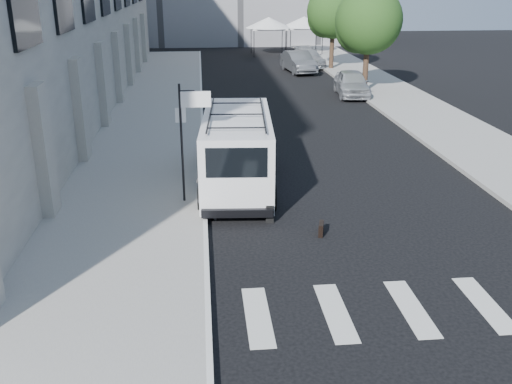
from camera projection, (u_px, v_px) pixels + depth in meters
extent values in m
plane|color=black|center=(285.00, 248.00, 14.42)|extent=(120.00, 120.00, 0.00)
cube|color=gray|center=(157.00, 111.00, 28.91)|extent=(4.50, 48.00, 0.15)
cube|color=gray|center=(387.00, 91.00, 33.82)|extent=(4.00, 56.00, 0.15)
cylinder|color=black|center=(182.00, 144.00, 16.49)|extent=(0.07, 0.07, 3.50)
cube|color=white|center=(180.00, 115.00, 16.21)|extent=(0.30, 0.03, 0.42)
cube|color=white|center=(196.00, 99.00, 16.07)|extent=(0.85, 0.06, 0.45)
cylinder|color=black|center=(366.00, 69.00, 33.22)|extent=(0.32, 0.32, 2.80)
sphere|color=#204215|center=(369.00, 20.00, 32.26)|extent=(3.80, 3.80, 3.80)
sphere|color=#204215|center=(358.00, 30.00, 32.98)|extent=(2.66, 2.66, 2.66)
cylinder|color=black|center=(332.00, 50.00, 41.60)|extent=(0.32, 0.32, 2.80)
sphere|color=#204215|center=(333.00, 11.00, 40.64)|extent=(3.80, 3.80, 3.80)
sphere|color=#204215|center=(326.00, 19.00, 41.36)|extent=(2.66, 2.66, 2.66)
cylinder|color=black|center=(254.00, 44.00, 48.34)|extent=(0.06, 0.06, 2.20)
cylinder|color=black|center=(287.00, 44.00, 48.59)|extent=(0.06, 0.06, 2.20)
cylinder|color=black|center=(251.00, 41.00, 50.94)|extent=(0.06, 0.06, 2.20)
cylinder|color=black|center=(282.00, 40.00, 51.19)|extent=(0.06, 0.06, 2.20)
cube|color=white|center=(269.00, 28.00, 49.36)|extent=(3.00, 3.00, 0.12)
cone|color=white|center=(269.00, 22.00, 49.18)|extent=(4.00, 4.00, 0.90)
cylinder|color=black|center=(290.00, 43.00, 49.09)|extent=(0.06, 0.06, 2.20)
cylinder|color=black|center=(322.00, 43.00, 49.34)|extent=(0.06, 0.06, 2.20)
cylinder|color=black|center=(286.00, 40.00, 51.70)|extent=(0.06, 0.06, 2.20)
cylinder|color=black|center=(316.00, 39.00, 51.95)|extent=(0.06, 0.06, 2.20)
cube|color=white|center=(304.00, 28.00, 50.11)|extent=(3.00, 3.00, 0.12)
cone|color=white|center=(304.00, 22.00, 49.93)|extent=(4.00, 4.00, 0.90)
imported|color=#343436|center=(208.00, 190.00, 15.79)|extent=(0.69, 0.49, 1.78)
cube|color=black|center=(321.00, 229.00, 15.13)|extent=(0.23, 0.46, 0.34)
cube|color=black|center=(270.00, 212.00, 15.96)|extent=(0.29, 0.39, 0.52)
cylinder|color=black|center=(268.00, 194.00, 15.94)|extent=(0.02, 0.02, 0.49)
cylinder|color=black|center=(274.00, 194.00, 15.93)|extent=(0.02, 0.02, 0.49)
cube|color=black|center=(271.00, 186.00, 15.85)|extent=(0.20, 0.07, 0.03)
cube|color=white|center=(237.00, 150.00, 18.07)|extent=(2.47, 5.76, 2.19)
cube|color=white|center=(238.00, 140.00, 21.12)|extent=(2.04, 1.07, 1.15)
cube|color=black|center=(237.00, 162.00, 15.29)|extent=(1.67, 0.20, 0.83)
cylinder|color=black|center=(210.00, 159.00, 20.21)|extent=(0.35, 0.81, 0.79)
cylinder|color=black|center=(265.00, 158.00, 20.26)|extent=(0.35, 0.81, 0.79)
cylinder|color=black|center=(203.00, 198.00, 16.60)|extent=(0.35, 0.81, 0.79)
cylinder|color=black|center=(271.00, 197.00, 16.66)|extent=(0.35, 0.81, 0.79)
imported|color=#A6A9AE|center=(352.00, 83.00, 32.66)|extent=(2.13, 4.43, 1.46)
imported|color=#4D5054|center=(298.00, 62.00, 40.72)|extent=(2.13, 4.65, 1.48)
imported|color=#9DA1A5|center=(308.00, 57.00, 43.41)|extent=(2.29, 4.84, 1.36)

